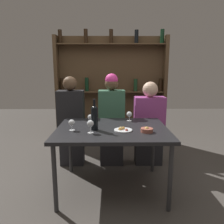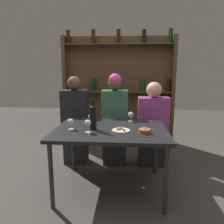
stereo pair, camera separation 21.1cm
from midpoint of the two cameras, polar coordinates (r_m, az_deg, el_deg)
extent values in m
plane|color=#47423D|center=(2.69, -2.35, -19.22)|extent=(10.00, 10.00, 0.00)
cube|color=black|center=(2.41, -2.48, -4.62)|extent=(1.21, 0.95, 0.04)
cylinder|color=#2D2D30|center=(2.24, -17.48, -16.35)|extent=(0.04, 0.04, 0.69)
cylinder|color=#2D2D30|center=(2.20, 12.22, -16.59)|extent=(0.04, 0.04, 0.69)
cylinder|color=#2D2D30|center=(2.98, -12.86, -9.01)|extent=(0.04, 0.04, 0.69)
cylinder|color=#2D2D30|center=(2.95, 8.65, -9.05)|extent=(0.04, 0.04, 0.69)
cube|color=#4C3823|center=(4.06, -1.73, 5.66)|extent=(1.93, 0.02, 1.93)
cube|color=#4C3823|center=(4.09, -15.48, 5.30)|extent=(0.06, 0.18, 1.93)
cube|color=#4C3823|center=(4.05, 12.09, 5.40)|extent=(0.06, 0.18, 1.93)
cube|color=#4C3823|center=(3.96, -1.76, 5.33)|extent=(1.85, 0.18, 0.02)
cylinder|color=black|center=(4.07, -14.33, 6.90)|extent=(0.07, 0.07, 0.23)
cylinder|color=black|center=(3.98, -8.12, 7.15)|extent=(0.07, 0.07, 0.24)
cylinder|color=#19381E|center=(3.94, -1.77, 7.19)|extent=(0.07, 0.07, 0.24)
cylinder|color=#19381E|center=(3.95, 4.65, 7.03)|extent=(0.07, 0.07, 0.22)
cylinder|color=black|center=(4.02, 11.07, 6.96)|extent=(0.07, 0.07, 0.22)
cube|color=#4C3823|center=(3.96, -1.84, 17.30)|extent=(1.85, 0.18, 0.02)
cylinder|color=black|center=(4.08, -14.95, 18.51)|extent=(0.07, 0.07, 0.23)
cylinder|color=black|center=(4.00, -8.46, 18.99)|extent=(0.07, 0.07, 0.24)
cylinder|color=black|center=(3.97, -1.84, 19.13)|extent=(0.07, 0.07, 0.23)
cylinder|color=black|center=(3.98, 4.82, 19.01)|extent=(0.07, 0.07, 0.23)
cylinder|color=black|center=(4.06, 11.47, 18.78)|extent=(0.07, 0.07, 0.24)
cylinder|color=black|center=(2.32, -7.20, -2.01)|extent=(0.07, 0.07, 0.22)
sphere|color=black|center=(2.29, -7.27, 0.72)|extent=(0.07, 0.07, 0.07)
cylinder|color=black|center=(2.28, -7.30, 1.88)|extent=(0.03, 0.03, 0.09)
cylinder|color=black|center=(2.28, -7.33, 3.21)|extent=(0.03, 0.03, 0.01)
cylinder|color=silver|center=(2.37, -12.95, -4.68)|extent=(0.06, 0.06, 0.00)
cylinder|color=silver|center=(2.36, -12.99, -3.92)|extent=(0.01, 0.01, 0.06)
sphere|color=silver|center=(2.35, -13.04, -2.76)|extent=(0.07, 0.07, 0.07)
cylinder|color=silver|center=(2.24, -8.34, -5.43)|extent=(0.06, 0.06, 0.00)
cylinder|color=silver|center=(2.23, -8.37, -4.45)|extent=(0.01, 0.01, 0.08)
sphere|color=silver|center=(2.21, -8.41, -3.02)|extent=(0.07, 0.07, 0.07)
cylinder|color=silver|center=(2.72, 2.32, -2.30)|extent=(0.06, 0.06, 0.00)
cylinder|color=silver|center=(2.71, 2.32, -1.62)|extent=(0.01, 0.01, 0.06)
sphere|color=silver|center=(2.70, 2.33, -0.60)|extent=(0.07, 0.07, 0.07)
cylinder|color=silver|center=(2.59, -7.96, -3.08)|extent=(0.06, 0.06, 0.00)
cylinder|color=silver|center=(2.59, -7.98, -2.40)|extent=(0.01, 0.01, 0.06)
sphere|color=silver|center=(2.58, -8.01, -1.37)|extent=(0.06, 0.06, 0.06)
cylinder|color=silver|center=(2.29, 0.29, -4.79)|extent=(0.19, 0.19, 0.01)
sphere|color=gold|center=(2.28, -0.61, -4.50)|extent=(0.03, 0.03, 0.03)
sphere|color=gold|center=(2.31, 0.39, -4.25)|extent=(0.03, 0.03, 0.03)
sphere|color=#E5BC66|center=(2.29, -0.24, -4.35)|extent=(0.04, 0.04, 0.04)
sphere|color=#B74C3D|center=(2.25, 1.14, -4.73)|extent=(0.03, 0.03, 0.03)
cylinder|color=#995142|center=(2.25, 6.43, -4.77)|extent=(0.13, 0.13, 0.04)
sphere|color=gold|center=(2.25, 6.44, -4.44)|extent=(0.05, 0.05, 0.05)
cube|color=#26262B|center=(3.27, -12.18, -9.34)|extent=(0.33, 0.22, 0.45)
cube|color=black|center=(3.12, -12.58, -0.15)|extent=(0.36, 0.22, 0.62)
sphere|color=brown|center=(3.07, -12.91, 7.27)|extent=(0.19, 0.19, 0.19)
cube|color=#26262B|center=(3.20, -2.00, -9.51)|extent=(0.33, 0.22, 0.45)
cube|color=#38664C|center=(3.05, -2.07, -0.11)|extent=(0.36, 0.22, 0.62)
sphere|color=brown|center=(3.00, -2.12, 7.41)|extent=(0.18, 0.18, 0.18)
sphere|color=#EA3893|center=(3.00, -2.13, 8.37)|extent=(0.17, 0.17, 0.17)
cube|color=#26262B|center=(3.24, 7.59, -9.40)|extent=(0.38, 0.22, 0.45)
cube|color=#9E3F8C|center=(3.10, 7.82, -0.93)|extent=(0.42, 0.22, 0.53)
sphere|color=beige|center=(3.04, 8.01, 5.86)|extent=(0.21, 0.21, 0.21)
camera|label=1|loc=(0.11, -92.41, -0.49)|focal=35.00mm
camera|label=2|loc=(0.11, 87.59, 0.49)|focal=35.00mm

